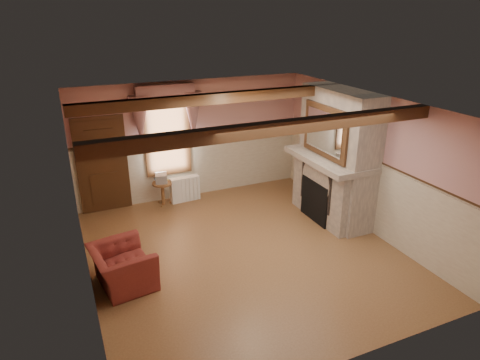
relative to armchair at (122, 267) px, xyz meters
name	(u,v)px	position (x,y,z in m)	size (l,w,h in m)	color
floor	(244,252)	(2.25, 0.13, -0.34)	(5.50, 6.00, 0.01)	brown
ceiling	(244,105)	(2.25, 0.13, 2.46)	(5.50, 6.00, 0.01)	silver
wall_back	(192,140)	(2.25, 3.13, 1.06)	(5.50, 0.02, 2.80)	tan
wall_front	(349,272)	(2.25, -2.87, 1.06)	(5.50, 0.02, 2.80)	tan
wall_left	(81,211)	(-0.50, 0.13, 1.06)	(0.02, 6.00, 2.80)	tan
wall_right	(369,163)	(5.00, 0.13, 1.06)	(0.02, 6.00, 2.80)	tan
wainscot	(244,216)	(2.25, 0.13, 0.41)	(5.50, 6.00, 1.50)	beige
chair_rail	(244,178)	(2.25, 0.13, 1.16)	(5.50, 6.00, 0.08)	black
firebox	(317,200)	(4.25, 0.73, 0.11)	(0.20, 0.95, 0.90)	black
armchair	(122,267)	(0.00, 0.00, 0.00)	(1.04, 0.91, 0.68)	maroon
side_table	(163,194)	(1.39, 2.83, -0.06)	(0.46, 0.46, 0.55)	brown
book_stack	(161,178)	(1.39, 2.87, 0.31)	(0.26, 0.32, 0.20)	#B7AD8C
radiator	(185,189)	(1.93, 2.83, -0.04)	(0.70, 0.18, 0.60)	white
bowl	(333,155)	(4.49, 0.65, 1.12)	(0.35, 0.35, 0.09)	brown
mantel_clock	(314,144)	(4.49, 1.35, 1.18)	(0.14, 0.24, 0.20)	black
oil_lamp	(316,143)	(4.49, 1.30, 1.22)	(0.11, 0.11, 0.28)	#C98A38
candle_red	(353,164)	(4.49, -0.01, 1.16)	(0.06, 0.06, 0.16)	#A92514
jar_yellow	(336,156)	(4.49, 0.55, 1.14)	(0.06, 0.06, 0.12)	gold
fireplace	(337,156)	(4.67, 0.73, 1.06)	(0.85, 2.00, 2.80)	gray
mantel	(330,159)	(4.49, 0.73, 1.02)	(1.05, 2.05, 0.12)	gray
overmantel_mirror	(325,132)	(4.31, 0.73, 1.63)	(0.06, 1.44, 1.04)	silver
door	(103,166)	(0.15, 3.07, 0.71)	(1.10, 0.10, 2.10)	black
window	(167,132)	(1.65, 3.10, 1.31)	(1.06, 0.08, 2.02)	white
window_drapes	(166,107)	(1.65, 3.01, 1.91)	(1.30, 0.14, 1.40)	gray
ceiling_beam_front	(279,128)	(2.25, -1.07, 2.36)	(5.50, 0.18, 0.20)	black
ceiling_beam_back	(218,98)	(2.25, 1.33, 2.36)	(5.50, 0.18, 0.20)	black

